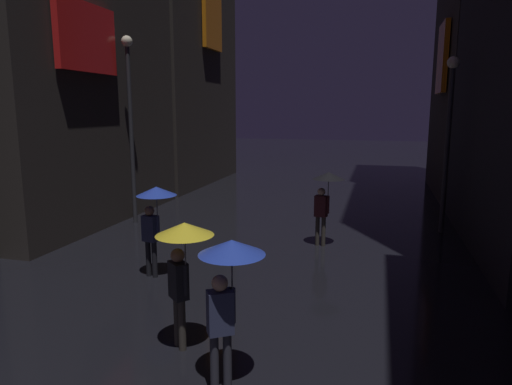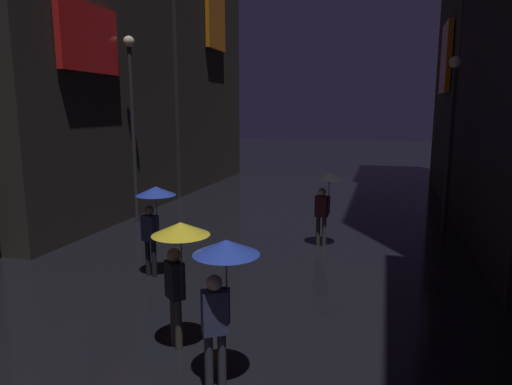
{
  "view_description": "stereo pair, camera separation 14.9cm",
  "coord_description": "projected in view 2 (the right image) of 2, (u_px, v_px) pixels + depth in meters",
  "views": [
    {
      "loc": [
        2.99,
        -0.24,
        3.8
      ],
      "look_at": [
        0.0,
        10.83,
        1.73
      ],
      "focal_mm": 32.0,
      "sensor_mm": 36.0,
      "label": 1
    },
    {
      "loc": [
        3.14,
        -0.2,
        3.8
      ],
      "look_at": [
        0.0,
        10.83,
        1.73
      ],
      "focal_mm": 32.0,
      "sensor_mm": 36.0,
      "label": 2
    }
  ],
  "objects": [
    {
      "name": "pedestrian_midstreet_centre_blue",
      "position": [
        154.0,
        206.0,
        10.3
      ],
      "size": [
        0.9,
        0.9,
        2.12
      ],
      "color": "black",
      "rests_on": "ground"
    },
    {
      "name": "pedestrian_near_crossing_blue",
      "position": [
        222.0,
        273.0,
        6.05
      ],
      "size": [
        0.9,
        0.9,
        2.12
      ],
      "color": "#2D2D38",
      "rests_on": "ground"
    },
    {
      "name": "pedestrian_foreground_left_yellow",
      "position": [
        179.0,
        250.0,
        7.05
      ],
      "size": [
        0.9,
        0.9,
        2.12
      ],
      "color": "#38332D",
      "rests_on": "ground"
    },
    {
      "name": "pedestrian_midstreet_left_black",
      "position": [
        327.0,
        188.0,
        12.65
      ],
      "size": [
        0.9,
        0.9,
        2.12
      ],
      "color": "#38332D",
      "rests_on": "ground"
    },
    {
      "name": "streetlamp_right_far",
      "position": [
        451.0,
        125.0,
        13.76
      ],
      "size": [
        0.36,
        0.36,
        5.38
      ],
      "color": "#2D2D33",
      "rests_on": "ground"
    },
    {
      "name": "streetlamp_left_far",
      "position": [
        132.0,
        110.0,
        15.08
      ],
      "size": [
        0.36,
        0.36,
        6.17
      ],
      "color": "#2D2D33",
      "rests_on": "ground"
    }
  ]
}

